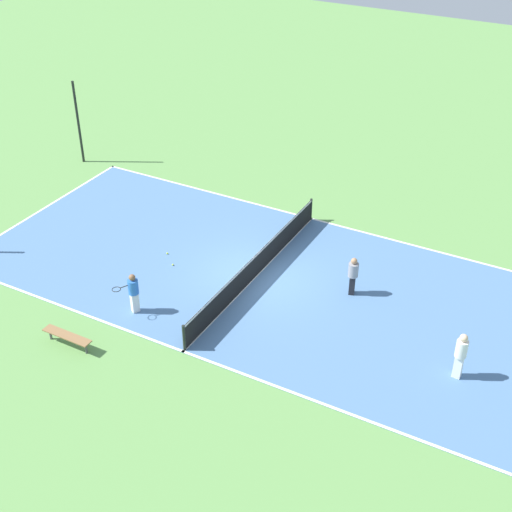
{
  "coord_description": "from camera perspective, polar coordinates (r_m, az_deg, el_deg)",
  "views": [
    {
      "loc": [
        -19.12,
        -10.43,
        14.94
      ],
      "look_at": [
        0.0,
        0.0,
        0.9
      ],
      "focal_mm": 50.0,
      "sensor_mm": 36.0,
      "label": 1
    }
  ],
  "objects": [
    {
      "name": "ground_plane",
      "position": [
        26.41,
        0.0,
        -1.64
      ],
      "size": [
        80.0,
        80.0,
        0.0
      ],
      "primitive_type": "plane",
      "color": "#60934C"
    },
    {
      "name": "tennis_ball_left_sideline",
      "position": [
        27.85,
        -7.11,
        0.22
      ],
      "size": [
        0.07,
        0.07,
        0.07
      ],
      "primitive_type": "sphere",
      "color": "#CCE033",
      "rests_on": "court_surface"
    },
    {
      "name": "bench",
      "position": [
        23.78,
        -14.88,
        -6.24
      ],
      "size": [
        0.36,
        1.78,
        0.45
      ],
      "rotation": [
        0.0,
        0.0,
        1.57
      ],
      "color": "olive",
      "rests_on": "ground_plane"
    },
    {
      "name": "player_far_white",
      "position": [
        22.36,
        16.06,
        -7.48
      ],
      "size": [
        0.37,
        0.37,
        1.64
      ],
      "rotation": [
        0.0,
        0.0,
        1.53
      ],
      "color": "white",
      "rests_on": "court_surface"
    },
    {
      "name": "player_baseline_gray",
      "position": [
        25.25,
        7.77,
        -1.43
      ],
      "size": [
        0.45,
        0.45,
        1.49
      ],
      "rotation": [
        0.0,
        0.0,
        3.43
      ],
      "color": "black",
      "rests_on": "court_surface"
    },
    {
      "name": "tennis_net",
      "position": [
        26.12,
        0.0,
        -0.7
      ],
      "size": [
        9.65,
        0.1,
        0.98
      ],
      "color": "black",
      "rests_on": "court_surface"
    },
    {
      "name": "player_near_blue",
      "position": [
        24.5,
        -9.79,
        -2.76
      ],
      "size": [
        0.98,
        0.72,
        1.52
      ],
      "rotation": [
        0.0,
        0.0,
        2.67
      ],
      "color": "white",
      "rests_on": "court_surface"
    },
    {
      "name": "court_surface",
      "position": [
        26.41,
        0.0,
        -1.62
      ],
      "size": [
        9.85,
        21.14,
        0.02
      ],
      "color": "#4C729E",
      "rests_on": "ground_plane"
    },
    {
      "name": "tennis_ball_midcourt",
      "position": [
        27.15,
        -6.67,
        -0.7
      ],
      "size": [
        0.07,
        0.07,
        0.07
      ],
      "primitive_type": "sphere",
      "color": "#CCE033",
      "rests_on": "court_surface"
    },
    {
      "name": "fence_post_back_right",
      "position": [
        35.26,
        -14.03,
        10.32
      ],
      "size": [
        0.12,
        0.12,
        4.03
      ],
      "color": "black",
      "rests_on": "ground_plane"
    }
  ]
}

